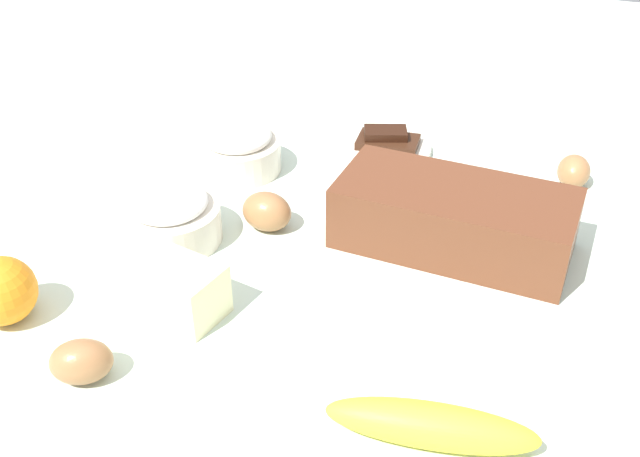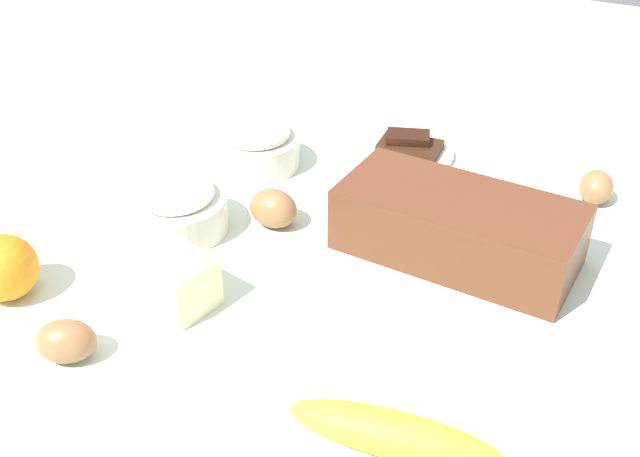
# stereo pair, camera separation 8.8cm
# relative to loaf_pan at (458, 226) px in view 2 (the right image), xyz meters

# --- Properties ---
(ground_plane) EXTENTS (2.40, 2.40, 0.02)m
(ground_plane) POSITION_rel_loaf_pan_xyz_m (0.14, 0.07, -0.05)
(ground_plane) COLOR silver
(loaf_pan) EXTENTS (0.29, 0.15, 0.08)m
(loaf_pan) POSITION_rel_loaf_pan_xyz_m (0.00, 0.00, 0.00)
(loaf_pan) COLOR brown
(loaf_pan) RESTS_ON ground_plane
(flour_bowl) EXTENTS (0.12, 0.12, 0.07)m
(flour_bowl) POSITION_rel_loaf_pan_xyz_m (0.33, -0.09, -0.01)
(flour_bowl) COLOR silver
(flour_bowl) RESTS_ON ground_plane
(sugar_bowl) EXTENTS (0.13, 0.13, 0.07)m
(sugar_bowl) POSITION_rel_loaf_pan_xyz_m (0.33, 0.10, -0.01)
(sugar_bowl) COLOR silver
(sugar_bowl) RESTS_ON ground_plane
(banana) EXTENTS (0.19, 0.07, 0.04)m
(banana) POSITION_rel_loaf_pan_xyz_m (-0.04, 0.31, -0.02)
(banana) COLOR yellow
(banana) RESTS_ON ground_plane
(orange_fruit) EXTENTS (0.07, 0.07, 0.07)m
(orange_fruit) POSITION_rel_loaf_pan_xyz_m (0.42, 0.30, -0.00)
(orange_fruit) COLOR orange
(orange_fruit) RESTS_ON ground_plane
(butter_block) EXTENTS (0.10, 0.08, 0.06)m
(butter_block) POSITION_rel_loaf_pan_xyz_m (0.25, 0.22, -0.01)
(butter_block) COLOR #F4EDB2
(butter_block) RESTS_ON ground_plane
(egg_near_butter) EXTENTS (0.05, 0.06, 0.04)m
(egg_near_butter) POSITION_rel_loaf_pan_xyz_m (-0.13, -0.20, -0.02)
(egg_near_butter) COLOR #A26D42
(egg_near_butter) RESTS_ON ground_plane
(egg_beside_bowl) EXTENTS (0.07, 0.05, 0.05)m
(egg_beside_bowl) POSITION_rel_loaf_pan_xyz_m (0.23, 0.04, -0.02)
(egg_beside_bowl) COLOR #9C683F
(egg_beside_bowl) RESTS_ON ground_plane
(egg_loose) EXTENTS (0.07, 0.07, 0.04)m
(egg_loose) POSITION_rel_loaf_pan_xyz_m (0.29, 0.35, -0.02)
(egg_loose) COLOR #9C683F
(egg_loose) RESTS_ON ground_plane
(chocolate_plate) EXTENTS (0.13, 0.13, 0.03)m
(chocolate_plate) POSITION_rel_loaf_pan_xyz_m (0.14, -0.21, -0.03)
(chocolate_plate) COLOR silver
(chocolate_plate) RESTS_ON ground_plane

